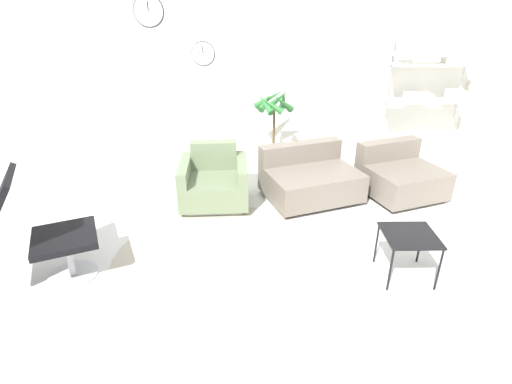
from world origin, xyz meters
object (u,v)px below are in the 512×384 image
Objects in this scene: potted_plant at (273,135)px; armchair_red at (214,183)px; couch_second at (400,177)px; lounge_chair at (13,218)px; side_table at (409,238)px; shelf_unit at (432,78)px; couch_low at (310,180)px.

armchair_red is at bearing -126.50° from potted_plant.
couch_second is at bearing -28.04° from potted_plant.
lounge_chair is 2.26m from armchair_red.
couch_second is at bearing 91.94° from lounge_chair.
side_table is 3.31m from shelf_unit.
armchair_red is 0.43× the size of shelf_unit.
couch_low is (2.72, 1.76, -0.44)m from lounge_chair.
potted_plant reaches higher than armchair_red.
couch_second is (1.19, 0.08, 0.00)m from couch_low.
lounge_chair is 0.95× the size of potted_plant.
side_table is at bearing 138.33° from armchair_red.
lounge_chair is 0.59× the size of shelf_unit.
side_table is at bearing 53.33° from couch_second.
lounge_chair reaches higher than armchair_red.
shelf_unit is at bearing -158.24° from armchair_red.
shelf_unit reaches higher than couch_low.
side_table is (-0.52, -1.73, 0.15)m from couch_second.
armchair_red is (1.51, 1.63, -0.42)m from lounge_chair.
shelf_unit is (1.24, 2.93, 0.90)m from side_table.
lounge_chair reaches higher than couch_low.
lounge_chair is 3.55m from potted_plant.
armchair_red is 0.70× the size of potted_plant.
couch_second is at bearing 163.88° from couch_low.
shelf_unit is at bearing -140.73° from couch_second.
shelf_unit is (0.72, 1.21, 1.06)m from couch_second.
potted_plant is (-1.09, 2.58, 0.15)m from side_table.
potted_plant is 0.62× the size of shelf_unit.
lounge_chair is at bearing -146.68° from shelf_unit.
couch_low is at bearing 99.61° from lounge_chair.
armchair_red is 1.85× the size of side_table.
potted_plant reaches higher than side_table.
side_table is (0.67, -1.65, 0.15)m from couch_low.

